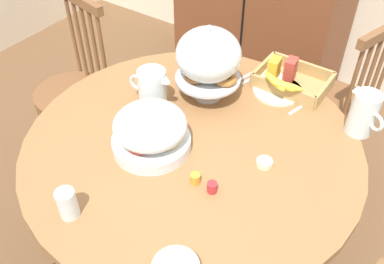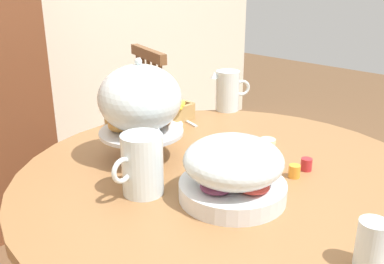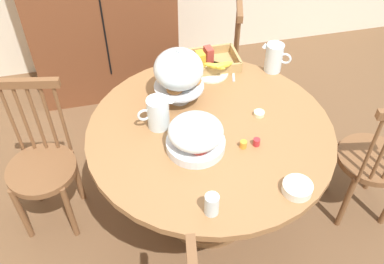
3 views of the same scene
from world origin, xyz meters
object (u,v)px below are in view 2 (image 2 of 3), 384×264
Objects in this scene: orange_juice_pitcher at (228,92)px; drinking_glass at (371,244)px; milk_pitcher at (142,167)px; china_plate_large at (156,126)px; pastry_stand_with_dome at (140,102)px; cereal_basket at (151,113)px; butter_dish at (267,142)px; dining_table at (224,225)px; china_plate_small at (134,125)px; windsor_chair_facing_door at (128,151)px; fruit_platter_covered at (233,170)px.

orange_juice_pitcher is 1.65× the size of drinking_glass.
milk_pitcher is 0.56m from china_plate_large.
orange_juice_pitcher is 0.84m from milk_pitcher.
china_plate_large is (0.24, 0.21, -0.19)m from pastry_stand_with_dome.
cereal_basket is 5.27× the size of butter_dish.
drinking_glass is 0.70m from butter_dish.
dining_table is 0.58m from drinking_glass.
dining_table is 8.81× the size of china_plate_small.
fruit_platter_covered is (-0.40, -1.03, 0.37)m from windsor_chair_facing_door.
milk_pitcher reaches higher than dining_table.
windsor_chair_facing_door reaches higher than butter_dish.
dining_table is 0.54m from china_plate_large.
windsor_chair_facing_door reaches higher than cereal_basket.
dining_table is at bearing -105.70° from cereal_basket.
milk_pitcher is 1.34× the size of china_plate_small.
cereal_basket is (0.15, 0.54, 0.23)m from dining_table.
drinking_glass is at bearing -91.60° from pastry_stand_with_dome.
butter_dish is (0.29, 0.05, 0.20)m from dining_table.
dining_table is at bearing -18.71° from milk_pitcher.
pastry_stand_with_dome is 1.15× the size of fruit_platter_covered.
butter_dish is (0.40, 0.16, -0.07)m from fruit_platter_covered.
pastry_stand_with_dome is at bearing -135.09° from cereal_basket.
orange_juice_pitcher is at bearing -66.19° from windsor_chair_facing_door.
fruit_platter_covered reaches higher than china_plate_small.
pastry_stand_with_dome is at bearing 90.25° from fruit_platter_covered.
butter_dish is (0.40, -0.23, -0.19)m from pastry_stand_with_dome.
fruit_platter_covered is 0.65m from china_plate_large.
windsor_chair_facing_door is at bearing 73.32° from drinking_glass.
windsor_chair_facing_door is 0.55m from china_plate_small.
dining_table is 3.84× the size of pastry_stand_with_dome.
pastry_stand_with_dome is at bearing -166.53° from orange_juice_pitcher.
cereal_basket is (0.41, 0.45, -0.04)m from milk_pitcher.
fruit_platter_covered is 1.50× the size of milk_pitcher.
china_plate_small is (0.31, 0.44, -0.06)m from milk_pitcher.
windsor_chair_facing_door is 1.06m from milk_pitcher.
china_plate_small is at bearing -174.60° from cereal_basket.
pastry_stand_with_dome is 0.27m from milk_pitcher.
butter_dish is (0.24, -0.48, -0.01)m from china_plate_small.
milk_pitcher is 0.56m from butter_dish.
butter_dish is (-0.01, -0.87, 0.30)m from windsor_chair_facing_door.
windsor_chair_facing_door is 3.09× the size of cereal_basket.
fruit_platter_covered is at bearing -89.75° from pastry_stand_with_dome.
drinking_glass is (-0.64, -0.94, -0.03)m from orange_juice_pitcher.
china_plate_small is (-0.46, 0.10, -0.07)m from orange_juice_pitcher.
fruit_platter_covered is at bearing -111.44° from windsor_chair_facing_door.
windsor_chair_facing_door is at bearing 57.46° from pastry_stand_with_dome.
china_plate_small is (-0.10, -0.01, -0.03)m from cereal_basket.
fruit_platter_covered is at bearing -103.98° from china_plate_small.
dining_table is at bearing -107.94° from windsor_chair_facing_door.
china_plate_small is (-0.24, -0.38, 0.30)m from windsor_chair_facing_door.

